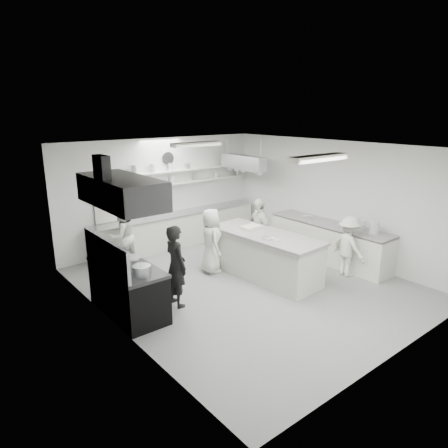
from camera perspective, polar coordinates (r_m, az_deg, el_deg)
floor at (r=9.18m, az=3.01°, el=-8.40°), size 6.00×7.00×0.02m
ceiling at (r=8.41m, az=3.31°, el=10.74°), size 6.00×7.00×0.02m
wall_back at (r=11.44m, az=-8.65°, el=4.28°), size 6.00×0.04×3.00m
wall_front at (r=6.62m, az=23.88°, el=-5.43°), size 6.00×0.04×3.00m
wall_left at (r=7.11m, az=-15.21°, el=-3.20°), size 0.04×7.00×3.00m
wall_right at (r=10.85m, az=15.06°, el=3.29°), size 0.04×7.00×3.00m
stove at (r=7.98m, az=-13.20°, el=-9.05°), size 0.80×1.80×0.90m
exhaust_hood at (r=7.40m, az=-14.12°, el=4.45°), size 0.85×2.00×0.50m
back_counter at (r=11.59m, az=-6.41°, el=-0.79°), size 5.00×0.60×0.92m
shelf_lower at (r=11.65m, az=-5.39°, el=5.84°), size 4.20×0.26×0.04m
shelf_upper at (r=11.59m, az=-5.44°, el=7.55°), size 4.20×0.26×0.04m
pass_through_window at (r=10.86m, az=-14.51°, el=3.06°), size 1.30×0.04×1.00m
wall_clock at (r=11.36m, az=-7.87°, el=9.08°), size 0.32×0.05×0.32m
right_counter at (r=10.73m, az=14.41°, el=-2.51°), size 0.74×3.30×0.94m
pot_rack at (r=11.59m, az=2.66°, el=8.59°), size 0.30×1.60×0.40m
light_fixture_front at (r=7.19m, az=13.07°, el=8.96°), size 1.30×0.25×0.10m
light_fixture_rear at (r=9.82m, az=-3.87°, el=11.04°), size 1.30×0.25×0.10m
prep_island at (r=9.42m, az=5.63°, el=-4.50°), size 1.17×2.73×0.98m
stove_pot at (r=7.56m, az=-12.75°, el=-5.50°), size 0.36×0.36×0.28m
cook_stove at (r=7.99m, az=-6.72°, el=-5.83°), size 0.42×0.62×1.63m
cook_back at (r=10.13m, az=-14.04°, el=-1.69°), size 0.86×0.73×1.57m
cook_island_left at (r=9.58m, az=-1.83°, el=-2.35°), size 0.70×0.86×1.53m
cook_island_right at (r=10.24m, az=4.86°, el=-0.91°), size 0.57×1.01×1.63m
cook_right at (r=9.80m, az=16.97°, el=-3.00°), size 0.69×1.00×1.42m
bowl_island_a at (r=8.92m, az=6.10°, el=-2.13°), size 0.28×0.28×0.06m
bowl_island_b at (r=8.79m, az=7.14°, el=-2.42°), size 0.26×0.26×0.07m
bowl_right at (r=11.09m, az=11.56°, el=0.96°), size 0.31×0.31×0.06m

